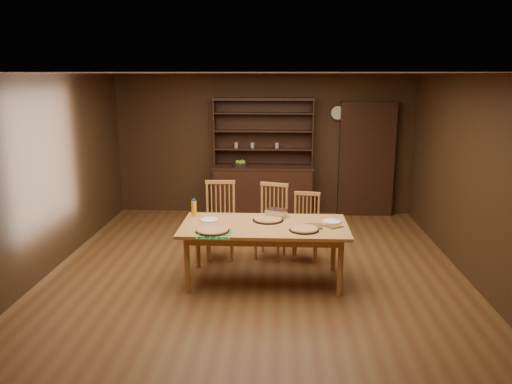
# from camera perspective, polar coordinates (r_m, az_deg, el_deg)

# --- Properties ---
(floor) EXTENTS (6.00, 6.00, 0.00)m
(floor) POSITION_cam_1_polar(r_m,az_deg,el_deg) (6.79, -0.03, -9.07)
(floor) COLOR brown
(floor) RESTS_ON ground
(room_shell) EXTENTS (6.00, 6.00, 6.00)m
(room_shell) POSITION_cam_1_polar(r_m,az_deg,el_deg) (6.35, -0.03, 4.20)
(room_shell) COLOR white
(room_shell) RESTS_ON floor
(china_hutch) EXTENTS (1.84, 0.52, 2.17)m
(china_hutch) POSITION_cam_1_polar(r_m,az_deg,el_deg) (9.24, 0.81, 0.89)
(china_hutch) COLOR black
(china_hutch) RESTS_ON floor
(doorway) EXTENTS (1.00, 0.18, 2.10)m
(doorway) POSITION_cam_1_polar(r_m,az_deg,el_deg) (9.43, 12.49, 3.64)
(doorway) COLOR black
(doorway) RESTS_ON floor
(wall_clock) EXTENTS (0.30, 0.05, 0.30)m
(wall_clock) POSITION_cam_1_polar(r_m,az_deg,el_deg) (9.31, 9.32, 8.93)
(wall_clock) COLOR black
(wall_clock) RESTS_ON room_shell
(dining_table) EXTENTS (2.08, 1.04, 0.75)m
(dining_table) POSITION_cam_1_polar(r_m,az_deg,el_deg) (6.27, 0.96, -4.38)
(dining_table) COLOR #CA8546
(dining_table) RESTS_ON floor
(chair_left) EXTENTS (0.47, 0.45, 1.10)m
(chair_left) POSITION_cam_1_polar(r_m,az_deg,el_deg) (7.21, -4.11, -2.84)
(chair_left) COLOR #BE8B41
(chair_left) RESTS_ON floor
(chair_center) EXTENTS (0.54, 0.52, 1.07)m
(chair_center) POSITION_cam_1_polar(r_m,az_deg,el_deg) (7.19, 1.84, -2.99)
(chair_center) COLOR #BE8B41
(chair_center) RESTS_ON floor
(chair_right) EXTENTS (0.44, 0.43, 0.95)m
(chair_right) POSITION_cam_1_polar(r_m,az_deg,el_deg) (7.16, 5.73, -3.66)
(chair_right) COLOR #BE8B41
(chair_right) RESTS_ON floor
(pizza_left) EXTENTS (0.41, 0.41, 0.04)m
(pizza_left) POSITION_cam_1_polar(r_m,az_deg,el_deg) (6.00, -5.01, -4.37)
(pizza_left) COLOR black
(pizza_left) RESTS_ON dining_table
(pizza_right) EXTENTS (0.36, 0.36, 0.04)m
(pizza_right) POSITION_cam_1_polar(r_m,az_deg,el_deg) (6.05, 5.52, -4.23)
(pizza_right) COLOR black
(pizza_right) RESTS_ON dining_table
(pizza_center) EXTENTS (0.40, 0.40, 0.04)m
(pizza_center) POSITION_cam_1_polar(r_m,az_deg,el_deg) (6.42, 1.39, -3.13)
(pizza_center) COLOR black
(pizza_center) RESTS_ON dining_table
(cooling_rack) EXTENTS (0.40, 0.40, 0.02)m
(cooling_rack) POSITION_cam_1_polar(r_m,az_deg,el_deg) (5.89, -4.76, -4.81)
(cooling_rack) COLOR #0CA243
(cooling_rack) RESTS_ON dining_table
(plate_left) EXTENTS (0.24, 0.24, 0.02)m
(plate_left) POSITION_cam_1_polar(r_m,az_deg,el_deg) (6.45, -5.34, -3.18)
(plate_left) COLOR white
(plate_left) RESTS_ON dining_table
(plate_right) EXTENTS (0.25, 0.25, 0.02)m
(plate_right) POSITION_cam_1_polar(r_m,az_deg,el_deg) (6.43, 8.63, -3.33)
(plate_right) COLOR white
(plate_right) RESTS_ON dining_table
(foil_dish) EXTENTS (0.31, 0.27, 0.10)m
(foil_dish) POSITION_cam_1_polar(r_m,az_deg,el_deg) (6.58, 2.34, -2.42)
(foil_dish) COLOR silver
(foil_dish) RESTS_ON dining_table
(juice_bottle) EXTENTS (0.07, 0.07, 0.23)m
(juice_bottle) POSITION_cam_1_polar(r_m,az_deg,el_deg) (6.65, -7.11, -1.85)
(juice_bottle) COLOR #E8AD0C
(juice_bottle) RESTS_ON dining_table
(pot_holder_a) EXTENTS (0.25, 0.25, 0.01)m
(pot_holder_a) POSITION_cam_1_polar(r_m,az_deg,el_deg) (6.25, 8.83, -3.86)
(pot_holder_a) COLOR maroon
(pot_holder_a) RESTS_ON dining_table
(pot_holder_b) EXTENTS (0.22, 0.22, 0.02)m
(pot_holder_b) POSITION_cam_1_polar(r_m,az_deg,el_deg) (6.21, 6.60, -3.89)
(pot_holder_b) COLOR maroon
(pot_holder_b) RESTS_ON dining_table
(fruit_bowl) EXTENTS (0.29, 0.29, 0.12)m
(fruit_bowl) POSITION_cam_1_polar(r_m,az_deg,el_deg) (9.13, -1.79, 3.21)
(fruit_bowl) COLOR black
(fruit_bowl) RESTS_ON china_hutch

